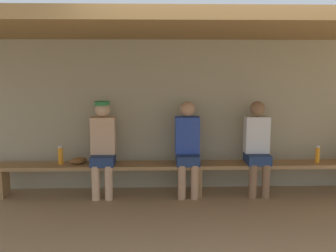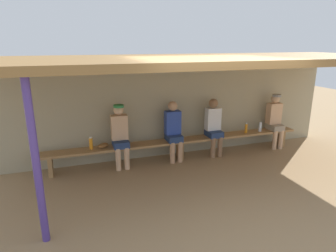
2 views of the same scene
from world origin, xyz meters
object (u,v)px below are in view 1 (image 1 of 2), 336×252
Objects in this scene: water_bottle_orange at (60,156)px; water_bottle_clear at (317,155)px; player_shirtless_tan at (188,145)px; baseball_glove_dark_brown at (79,161)px; player_in_white at (103,144)px; player_with_sunglasses at (257,144)px; bench at (198,168)px.

water_bottle_clear is at bearing -0.80° from water_bottle_orange.
player_shirtless_tan is 1.79m from water_bottle_orange.
water_bottle_orange reaches higher than baseball_glove_dark_brown.
player_in_white is 3.04m from water_bottle_clear.
player_shirtless_tan is 1.85m from water_bottle_clear.
player_with_sunglasses is 0.99× the size of player_in_white.
water_bottle_orange is 1.05× the size of water_bottle_clear.
bench is 0.38m from player_shirtless_tan.
bench is 1.70m from baseball_glove_dark_brown.
player_with_sunglasses is 5.15× the size of water_bottle_orange.
player_in_white reaches higher than water_bottle_orange.
water_bottle_clear is at bearing -1.11° from player_shirtless_tan.
player_in_white is (-2.18, 0.00, 0.02)m from player_with_sunglasses.
bench is 4.46× the size of player_in_white.
player_with_sunglasses is 5.56× the size of baseball_glove_dark_brown.
water_bottle_clear reaches higher than baseball_glove_dark_brown.
bench is 0.90m from player_with_sunglasses.
player_in_white reaches higher than player_shirtless_tan.
player_shirtless_tan is at bearing 178.87° from bench.
player_with_sunglasses is 2.78m from water_bottle_orange.
player_shirtless_tan is at bearing -0.02° from player_in_white.
player_shirtless_tan is (-0.99, 0.00, 0.00)m from player_with_sunglasses.
player_with_sunglasses is 2.54m from baseball_glove_dark_brown.
player_in_white is 1.19m from player_shirtless_tan.
baseball_glove_dark_brown is at bearing 178.88° from bench.
water_bottle_orange is (-2.78, 0.01, -0.15)m from player_with_sunglasses.
water_bottle_clear is (3.03, -0.04, -0.17)m from player_in_white.
bench is at bearing -34.78° from baseball_glove_dark_brown.
player_in_white is 0.62m from water_bottle_orange.
bench is at bearing -0.52° from water_bottle_orange.
water_bottle_orange is (-0.60, 0.01, -0.16)m from player_in_white.
bench is 1.70m from water_bottle_clear.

